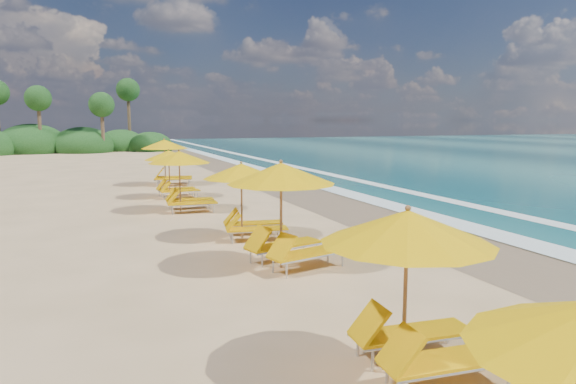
{
  "coord_description": "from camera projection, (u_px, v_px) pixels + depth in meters",
  "views": [
    {
      "loc": [
        -5.73,
        -14.68,
        3.39
      ],
      "look_at": [
        0.0,
        0.0,
        1.2
      ],
      "focal_mm": 32.3,
      "sensor_mm": 36.0,
      "label": 1
    }
  ],
  "objects": [
    {
      "name": "station_6",
      "position": [
        169.0,
        159.0,
        27.11
      ],
      "size": [
        2.98,
        2.85,
        2.46
      ],
      "rotation": [
        0.0,
        0.0,
        -0.2
      ],
      "color": "olive",
      "rests_on": "ground"
    },
    {
      "name": "ground",
      "position": [
        288.0,
        230.0,
        16.07
      ],
      "size": [
        160.0,
        160.0,
        0.0
      ],
      "primitive_type": "plane",
      "color": "tan",
      "rests_on": "ground"
    },
    {
      "name": "station_3",
      "position": [
        248.0,
        195.0,
        14.86
      ],
      "size": [
        2.67,
        2.55,
        2.23
      ],
      "rotation": [
        0.0,
        0.0,
        -0.18
      ],
      "color": "olive",
      "rests_on": "ground"
    },
    {
      "name": "station_1",
      "position": [
        418.0,
        280.0,
        6.82
      ],
      "size": [
        2.6,
        2.43,
        2.31
      ],
      "rotation": [
        0.0,
        0.0,
        -0.07
      ],
      "color": "olive",
      "rests_on": "ground"
    },
    {
      "name": "treeline",
      "position": [
        43.0,
        143.0,
        54.36
      ],
      "size": [
        25.8,
        8.8,
        9.74
      ],
      "color": "#163D14",
      "rests_on": "ground"
    },
    {
      "name": "surf_foam",
      "position": [
        463.0,
        215.0,
        18.48
      ],
      "size": [
        4.0,
        160.0,
        0.01
      ],
      "color": "white",
      "rests_on": "ground"
    },
    {
      "name": "station_2",
      "position": [
        288.0,
        207.0,
        11.9
      ],
      "size": [
        3.11,
        3.0,
        2.51
      ],
      "rotation": [
        0.0,
        0.0,
        0.25
      ],
      "color": "olive",
      "rests_on": "ground"
    },
    {
      "name": "wet_sand",
      "position": [
        398.0,
        221.0,
        17.51
      ],
      "size": [
        4.0,
        160.0,
        0.01
      ],
      "primitive_type": "cube",
      "color": "#806A4C",
      "rests_on": "ground"
    },
    {
      "name": "station_5",
      "position": [
        173.0,
        170.0,
        22.75
      ],
      "size": [
        2.43,
        2.27,
        2.15
      ],
      "rotation": [
        0.0,
        0.0,
        0.08
      ],
      "color": "olive",
      "rests_on": "ground"
    },
    {
      "name": "station_4",
      "position": [
        185.0,
        177.0,
        19.29
      ],
      "size": [
        2.62,
        2.45,
        2.32
      ],
      "rotation": [
        0.0,
        0.0,
        -0.08
      ],
      "color": "olive",
      "rests_on": "ground"
    }
  ]
}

